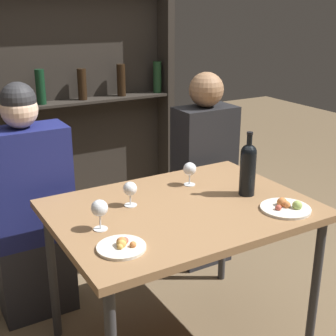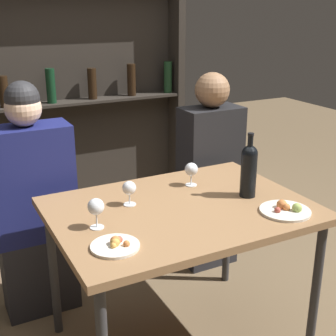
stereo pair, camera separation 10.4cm
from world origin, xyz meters
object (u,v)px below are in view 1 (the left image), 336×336
at_px(food_plate_0, 286,207).
at_px(seated_person_right, 204,176).
at_px(food_plate_1, 122,246).
at_px(seated_person_left, 30,212).
at_px(wine_glass_2, 190,170).
at_px(wine_glass_0, 130,190).
at_px(wine_bottle, 248,167).
at_px(wine_glass_1, 100,209).

relative_size(food_plate_0, seated_person_right, 0.18).
relative_size(food_plate_1, seated_person_left, 0.15).
bearing_deg(seated_person_left, wine_glass_2, -29.44).
distance_m(wine_glass_0, seated_person_right, 0.94).
bearing_deg(food_plate_0, seated_person_right, 79.50).
distance_m(wine_bottle, wine_glass_1, 0.77).
bearing_deg(food_plate_1, wine_glass_0, 59.43).
xyz_separation_m(wine_glass_0, wine_glass_2, (0.38, 0.08, 0.00)).
xyz_separation_m(food_plate_1, seated_person_left, (-0.14, 0.85, -0.16)).
relative_size(wine_bottle, food_plate_0, 1.38).
relative_size(wine_bottle, seated_person_right, 0.25).
relative_size(wine_glass_2, seated_person_left, 0.09).
height_order(wine_bottle, wine_glass_1, wine_bottle).
distance_m(wine_glass_0, seated_person_left, 0.65).
bearing_deg(wine_bottle, food_plate_1, -166.27).
xyz_separation_m(food_plate_0, food_plate_1, (-0.80, 0.05, -0.00)).
height_order(wine_glass_0, food_plate_1, wine_glass_0).
bearing_deg(seated_person_left, seated_person_right, -0.00).
xyz_separation_m(wine_glass_2, seated_person_left, (-0.73, 0.41, -0.23)).
bearing_deg(wine_glass_2, wine_glass_1, -157.91).
height_order(wine_glass_0, seated_person_right, seated_person_right).
bearing_deg(seated_person_right, seated_person_left, 180.00).
distance_m(wine_glass_0, wine_glass_2, 0.39).
xyz_separation_m(wine_bottle, seated_person_left, (-0.91, 0.66, -0.29)).
height_order(wine_bottle, seated_person_right, seated_person_right).
relative_size(wine_glass_2, seated_person_right, 0.10).
xyz_separation_m(wine_glass_0, seated_person_left, (-0.35, 0.50, -0.23)).
bearing_deg(wine_glass_1, food_plate_1, -87.77).
relative_size(wine_glass_0, food_plate_0, 0.51).
height_order(wine_glass_1, wine_glass_2, wine_glass_1).
bearing_deg(wine_glass_1, wine_glass_2, 22.09).
height_order(wine_bottle, food_plate_0, wine_bottle).
bearing_deg(wine_glass_2, seated_person_right, 47.47).
bearing_deg(food_plate_0, seated_person_left, 136.48).
bearing_deg(wine_glass_2, food_plate_0, -66.28).
xyz_separation_m(wine_glass_0, wine_glass_1, (-0.22, -0.16, 0.01)).
relative_size(wine_glass_0, wine_glass_2, 0.96).
bearing_deg(wine_bottle, food_plate_0, -80.45).
distance_m(wine_glass_2, seated_person_left, 0.87).
xyz_separation_m(wine_bottle, food_plate_1, (-0.76, -0.19, -0.13)).
relative_size(wine_glass_2, food_plate_0, 0.53).
bearing_deg(wine_glass_0, food_plate_1, -120.57).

